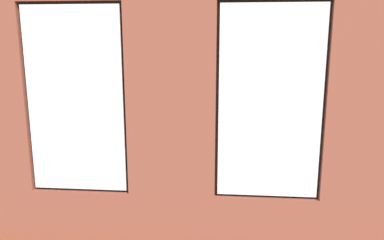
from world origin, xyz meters
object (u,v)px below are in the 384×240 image
candle_jar (200,145)px  media_console (65,147)px  coffee_table (194,148)px  papasan_chair (161,119)px  cup_ceramic (194,143)px  remote_gray (217,144)px  table_plant_small (169,139)px  potted_plant_corner_near_left (300,107)px  potted_plant_between_couches (227,170)px  tv_flatscreen (63,112)px  potted_plant_foreground_right (112,102)px  couch_by_window (119,195)px  couch_left (321,164)px  remote_silver (185,144)px  potted_plant_near_tv (72,129)px

candle_jar → media_console: 2.63m
coffee_table → papasan_chair: (0.97, -2.09, 0.09)m
cup_ceramic → remote_gray: bearing=-163.4°
table_plant_small → media_console: (2.05, -0.17, -0.25)m
cup_ceramic → potted_plant_corner_near_left: potted_plant_corner_near_left is taller
media_console → table_plant_small: bearing=175.4°
candle_jar → potted_plant_between_couches: size_ratio=0.09×
table_plant_small → remote_gray: (-0.87, -0.23, -0.13)m
coffee_table → tv_flatscreen: (2.51, -0.06, 0.64)m
potted_plant_foreground_right → tv_flatscreen: bearing=81.2°
coffee_table → table_plant_small: bearing=13.2°
table_plant_small → tv_flatscreen: tv_flatscreen is taller
remote_gray → potted_plant_corner_near_left: potted_plant_corner_near_left is taller
couch_by_window → cup_ceramic: 2.32m
tv_flatscreen → papasan_chair: tv_flatscreen is taller
couch_by_window → media_console: bearing=-52.6°
table_plant_small → couch_by_window: bearing=80.5°
candle_jar → potted_plant_between_couches: 2.10m
cup_ceramic → papasan_chair: 2.30m
couch_left → papasan_chair: bearing=-130.2°
coffee_table → remote_silver: (0.19, -0.09, 0.06)m
cup_ceramic → media_console: bearing=-1.4°
potted_plant_foreground_right → potted_plant_corner_near_left: (-4.48, -0.06, -0.06)m
couch_by_window → coffee_table: (-0.80, -2.17, 0.03)m
remote_silver → potted_plant_between_couches: 2.38m
coffee_table → media_console: (2.51, -0.06, -0.06)m
candle_jar → papasan_chair: (1.09, -2.19, -0.01)m
table_plant_small → potted_plant_near_tv: 1.70m
coffee_table → candle_jar: candle_jar is taller
couch_by_window → potted_plant_near_tv: bearing=-49.1°
couch_by_window → table_plant_small: bearing=-99.5°
candle_jar → papasan_chair: size_ratio=0.09×
coffee_table → potted_plant_near_tv: potted_plant_near_tv is taller
tv_flatscreen → potted_plant_corner_near_left: (-4.79, -2.10, -0.20)m
media_console → potted_plant_between_couches: potted_plant_between_couches is taller
couch_left → table_plant_small: bearing=-100.4°
couch_by_window → couch_left: size_ratio=0.94×
candle_jar → papasan_chair: papasan_chair is taller
cup_ceramic → candle_jar: bearing=136.9°
couch_left → coffee_table: 2.23m
couch_left → tv_flatscreen: (4.64, -0.69, 0.66)m
remote_silver → papasan_chair: papasan_chair is taller
potted_plant_foreground_right → couch_left: bearing=147.7°
couch_left → table_plant_small: size_ratio=7.54×
tv_flatscreen → potted_plant_between_couches: size_ratio=0.98×
papasan_chair → potted_plant_near_tv: (0.98, 2.93, 0.44)m
potted_plant_between_couches → cup_ceramic: bearing=-74.4°
table_plant_small → tv_flatscreen: size_ratio=0.24×
potted_plant_corner_near_left → remote_silver: bearing=40.0°
couch_left → potted_plant_between_couches: (1.54, 1.51, 0.38)m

